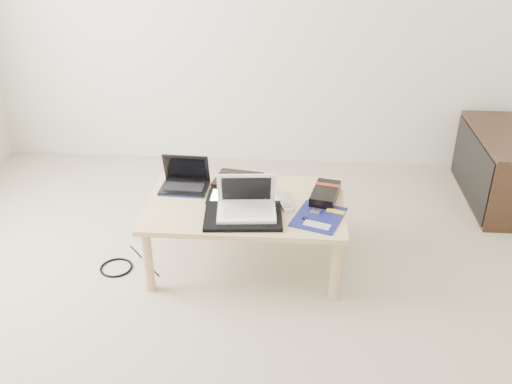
# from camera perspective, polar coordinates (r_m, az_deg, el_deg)

# --- Properties ---
(ground) EXTENTS (4.00, 4.00, 0.00)m
(ground) POSITION_cam_1_polar(r_m,az_deg,el_deg) (2.96, -3.88, -13.20)
(ground) COLOR #B0A18F
(ground) RESTS_ON ground
(coffee_table) EXTENTS (1.10, 0.70, 0.40)m
(coffee_table) POSITION_cam_1_polar(r_m,az_deg,el_deg) (3.20, -1.05, -1.81)
(coffee_table) COLOR #DAB983
(coffee_table) RESTS_ON ground
(media_cabinet) EXTENTS (0.41, 0.90, 0.50)m
(media_cabinet) POSITION_cam_1_polar(r_m,az_deg,el_deg) (4.26, 23.22, 2.23)
(media_cabinet) COLOR #352016
(media_cabinet) RESTS_ON ground
(book) EXTENTS (0.30, 0.27, 0.03)m
(book) POSITION_cam_1_polar(r_m,az_deg,el_deg) (3.40, -1.80, 1.22)
(book) COLOR black
(book) RESTS_ON coffee_table
(netbook) EXTENTS (0.28, 0.21, 0.20)m
(netbook) POSITION_cam_1_polar(r_m,az_deg,el_deg) (3.34, -7.11, 1.06)
(netbook) COLOR black
(netbook) RESTS_ON coffee_table
(tablet) EXTENTS (0.24, 0.18, 0.01)m
(tablet) POSITION_cam_1_polar(r_m,az_deg,el_deg) (3.23, -2.80, -0.47)
(tablet) COLOR black
(tablet) RESTS_ON coffee_table
(remote) EXTENTS (0.12, 0.25, 0.02)m
(remote) POSITION_cam_1_polar(r_m,az_deg,el_deg) (3.18, 2.78, -0.86)
(remote) COLOR silver
(remote) RESTS_ON coffee_table
(neoprene_sleeve) EXTENTS (0.43, 0.33, 0.02)m
(neoprene_sleeve) POSITION_cam_1_polar(r_m,az_deg,el_deg) (3.03, -1.30, -2.41)
(neoprene_sleeve) COLOR black
(neoprene_sleeve) RESTS_ON coffee_table
(white_laptop) EXTENTS (0.33, 0.25, 0.22)m
(white_laptop) POSITION_cam_1_polar(r_m,az_deg,el_deg) (3.03, -0.97, -1.22)
(white_laptop) COLOR white
(white_laptop) RESTS_ON neoprene_sleeve
(motherboard) EXTENTS (0.33, 0.36, 0.01)m
(motherboard) POSITION_cam_1_polar(r_m,az_deg,el_deg) (3.05, 6.30, -2.50)
(motherboard) COLOR #0C134E
(motherboard) RESTS_ON coffee_table
(gpu_box) EXTENTS (0.19, 0.29, 0.06)m
(gpu_box) POSITION_cam_1_polar(r_m,az_deg,el_deg) (3.23, 6.94, -0.17)
(gpu_box) COLOR black
(gpu_box) RESTS_ON coffee_table
(cable_coil) EXTENTS (0.10, 0.10, 0.01)m
(cable_coil) POSITION_cam_1_polar(r_m,az_deg,el_deg) (3.22, -2.60, -0.54)
(cable_coil) COLOR black
(cable_coil) RESTS_ON coffee_table
(floor_cable_coil) EXTENTS (0.23, 0.23, 0.01)m
(floor_cable_coil) POSITION_cam_1_polar(r_m,az_deg,el_deg) (3.43, -13.80, -7.35)
(floor_cable_coil) COLOR black
(floor_cable_coil) RESTS_ON ground
(floor_cable_trail) EXTENTS (0.25, 0.30, 0.01)m
(floor_cable_trail) POSITION_cam_1_polar(r_m,az_deg,el_deg) (3.46, -11.13, -6.72)
(floor_cable_trail) COLOR black
(floor_cable_trail) RESTS_ON ground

